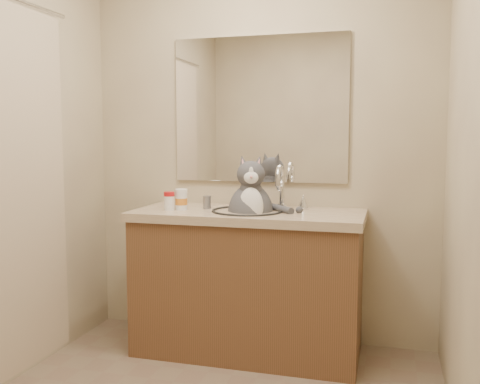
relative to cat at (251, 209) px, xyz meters
name	(u,v)px	position (x,y,z in m)	size (l,w,h in m)	color
room	(187,157)	(-0.02, -0.96, 0.34)	(2.22, 2.52, 2.42)	#7C6A56
vanity	(248,279)	(-0.02, 0.00, -0.42)	(1.34, 0.59, 1.12)	brown
mirror	(259,110)	(-0.02, 0.27, 0.59)	(1.10, 0.02, 0.90)	white
cat	(251,209)	(0.00, 0.00, 0.00)	(0.44, 0.35, 0.53)	#48484D
pill_bottle_redcap	(169,201)	(-0.47, -0.10, 0.04)	(0.07, 0.07, 0.11)	white
pill_bottle_orange	(181,200)	(-0.41, -0.06, 0.05)	(0.08, 0.08, 0.12)	white
grey_canister	(207,202)	(-0.28, 0.03, 0.03)	(0.06, 0.06, 0.08)	gray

